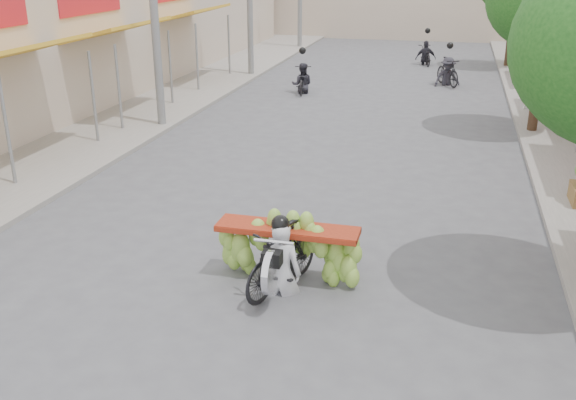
{
  "coord_description": "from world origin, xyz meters",
  "views": [
    {
      "loc": [
        3.02,
        -5.44,
        4.93
      ],
      "look_at": [
        0.54,
        4.21,
        1.1
      ],
      "focal_mm": 40.0,
      "sensor_mm": 36.0,
      "label": 1
    }
  ],
  "objects": [
    {
      "name": "banana_motorbike",
      "position": [
        0.71,
        3.28,
        0.71
      ],
      "size": [
        2.26,
        1.94,
        2.16
      ],
      "color": "black",
      "rests_on": "ground"
    },
    {
      "name": "sidewalk_left",
      "position": [
        -7.0,
        15.0,
        0.06
      ],
      "size": [
        4.0,
        60.0,
        0.12
      ],
      "primitive_type": "cube",
      "color": "gray",
      "rests_on": "ground"
    },
    {
      "name": "bg_motorbike_b",
      "position": [
        2.82,
        20.91,
        0.82
      ],
      "size": [
        1.33,
        1.92,
        1.95
      ],
      "color": "black",
      "rests_on": "ground"
    },
    {
      "name": "produce_crate_far",
      "position": [
        6.2,
        16.0,
        0.71
      ],
      "size": [
        1.2,
        0.88,
        1.16
      ],
      "color": "brown",
      "rests_on": "ground"
    },
    {
      "name": "pedestrian",
      "position": [
        5.75,
        17.0,
        1.02
      ],
      "size": [
        1.03,
        0.83,
        1.81
      ],
      "rotation": [
        0.0,
        0.0,
        3.53
      ],
      "color": "white",
      "rests_on": "ground"
    },
    {
      "name": "bg_motorbike_c",
      "position": [
        1.7,
        25.96,
        0.81
      ],
      "size": [
        1.08,
        1.66,
        1.95
      ],
      "color": "black",
      "rests_on": "ground"
    },
    {
      "name": "shophouse_row_left",
      "position": [
        -11.98,
        13.98,
        3.0
      ],
      "size": [
        9.77,
        40.0,
        6.0
      ],
      "color": "#C6B29D",
      "rests_on": "ground"
    },
    {
      "name": "bg_motorbike_a",
      "position": [
        -2.46,
        18.09,
        0.74
      ],
      "size": [
        0.87,
        1.74,
        1.95
      ],
      "color": "black",
      "rests_on": "ground"
    }
  ]
}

